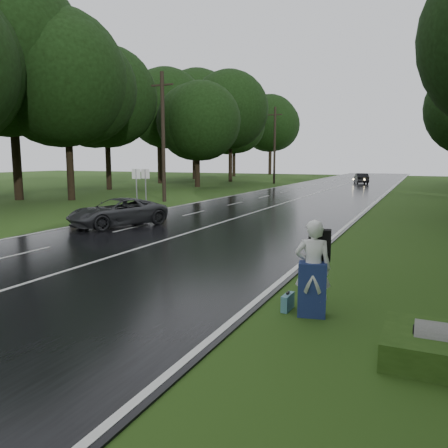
% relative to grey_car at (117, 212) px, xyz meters
% --- Properties ---
extents(ground, '(160.00, 160.00, 0.00)m').
position_rel_grey_car_xyz_m(ground, '(3.96, -8.28, -0.68)').
color(ground, '#274514').
rests_on(ground, ground).
extents(road, '(12.00, 140.00, 0.04)m').
position_rel_grey_car_xyz_m(road, '(3.96, 11.72, -0.66)').
color(road, black).
rests_on(road, ground).
extents(lane_center, '(0.12, 140.00, 0.01)m').
position_rel_grey_car_xyz_m(lane_center, '(3.96, 11.72, -0.64)').
color(lane_center, silver).
rests_on(lane_center, road).
extents(grey_car, '(3.74, 5.10, 1.29)m').
position_rel_grey_car_xyz_m(grey_car, '(0.00, 0.00, 0.00)').
color(grey_car, '#414245').
rests_on(grey_car, road).
extents(far_car, '(2.38, 4.16, 1.30)m').
position_rel_grey_car_xyz_m(far_car, '(5.61, 40.83, 0.00)').
color(far_car, black).
rests_on(far_car, road).
extents(hitchhiker, '(0.80, 0.75, 1.98)m').
position_rel_grey_car_xyz_m(hitchhiker, '(11.07, -7.86, 0.23)').
color(hitchhiker, silver).
rests_on(hitchhiker, ground).
extents(suitcase, '(0.16, 0.49, 0.35)m').
position_rel_grey_car_xyz_m(suitcase, '(10.53, -7.76, -0.51)').
color(suitcase, teal).
rests_on(suitcase, ground).
extents(utility_pole_mid, '(1.80, 0.28, 9.28)m').
position_rel_grey_car_xyz_m(utility_pole_mid, '(-4.54, 11.22, -0.68)').
color(utility_pole_mid, black).
rests_on(utility_pole_mid, ground).
extents(utility_pole_far, '(1.80, 0.28, 9.49)m').
position_rel_grey_car_xyz_m(utility_pole_far, '(-4.54, 37.04, -0.68)').
color(utility_pole_far, black).
rests_on(utility_pole_far, ground).
extents(road_sign_a, '(0.61, 0.10, 2.53)m').
position_rel_grey_car_xyz_m(road_sign_a, '(-3.24, 6.03, -0.68)').
color(road_sign_a, white).
rests_on(road_sign_a, ground).
extents(road_sign_b, '(0.60, 0.10, 2.50)m').
position_rel_grey_car_xyz_m(road_sign_b, '(-3.24, 7.00, -0.68)').
color(road_sign_b, white).
rests_on(road_sign_b, ground).
extents(tree_left_d, '(10.03, 10.03, 15.67)m').
position_rel_grey_car_xyz_m(tree_left_d, '(-11.65, 9.26, -0.68)').
color(tree_left_d, black).
rests_on(tree_left_d, ground).
extents(tree_left_e, '(7.66, 7.66, 11.96)m').
position_rel_grey_car_xyz_m(tree_left_e, '(-10.27, 27.15, -0.68)').
color(tree_left_e, black).
rests_on(tree_left_e, ground).
extents(tree_left_f, '(10.83, 10.83, 16.92)m').
position_rel_grey_car_xyz_m(tree_left_f, '(-11.52, 39.10, -0.68)').
color(tree_left_f, black).
rests_on(tree_left_f, ground).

